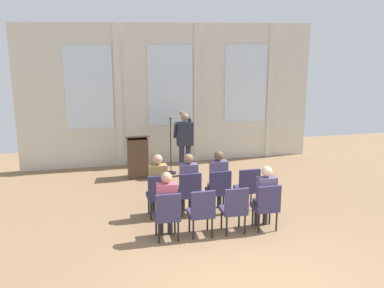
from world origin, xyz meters
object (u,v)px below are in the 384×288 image
object	(u,v)px
audience_r0_c2	(218,178)
audience_r1_c3	(265,194)
chair_r0_c2	(219,188)
chair_r1_c2	(235,207)
mic_stand	(171,161)
lectern	(138,157)
chair_r0_c0	(159,193)
speaker	(185,139)
chair_r0_c3	(248,186)
chair_r0_c1	(189,191)
audience_r0_c1	(188,180)
audience_r1_c0	(167,202)
audience_r0_c0	(158,182)
chair_r1_c1	(202,210)
chair_r1_c0	(167,213)
chair_r1_c3	(267,204)

from	to	relation	value
audience_r0_c2	audience_r1_c3	size ratio (longest dim) A/B	1.04
chair_r0_c2	chair_r1_c2	size ratio (longest dim) A/B	1.00
mic_stand	lectern	size ratio (longest dim) A/B	1.34
lectern	chair_r0_c0	size ratio (longest dim) A/B	1.23
speaker	lectern	bearing A→B (deg)	173.95
chair_r0_c3	chair_r1_c2	bearing A→B (deg)	-120.95
chair_r0_c1	chair_r0_c3	bearing A→B (deg)	0.00
lectern	mic_stand	bearing A→B (deg)	6.21
audience_r0_c2	chair_r1_c2	world-z (taller)	audience_r0_c2
audience_r0_c1	audience_r1_c0	distance (m)	1.25
audience_r0_c0	audience_r0_c1	bearing A→B (deg)	0.12
audience_r0_c0	audience_r1_c3	bearing A→B (deg)	-28.99
chair_r0_c2	lectern	bearing A→B (deg)	117.01
chair_r1_c1	chair_r1_c2	distance (m)	0.64
chair_r0_c1	chair_r1_c0	bearing A→B (deg)	-120.95
chair_r0_c2	chair_r1_c3	world-z (taller)	same
audience_r0_c2	audience_r1_c3	xyz separation A→B (m)	(0.64, -1.07, -0.03)
chair_r1_c1	chair_r1_c3	xyz separation A→B (m)	(1.29, 0.00, 0.00)
audience_r0_c2	audience_r0_c0	bearing A→B (deg)	-180.00
audience_r0_c2	chair_r0_c3	distance (m)	0.68
speaker	chair_r0_c3	world-z (taller)	speaker
chair_r1_c0	audience_r0_c1	bearing A→B (deg)	60.86
audience_r0_c0	chair_r1_c0	bearing A→B (deg)	-90.00
chair_r1_c0	audience_r1_c3	xyz separation A→B (m)	(1.93, 0.08, 0.18)
chair_r0_c0	chair_r0_c3	size ratio (longest dim) A/B	1.00
chair_r0_c3	audience_r1_c0	xyz separation A→B (m)	(-1.93, -0.99, 0.19)
chair_r1_c2	mic_stand	bearing A→B (deg)	97.41
speaker	audience_r1_c0	bearing A→B (deg)	-107.01
chair_r0_c1	audience_r0_c2	world-z (taller)	audience_r0_c2
chair_r1_c2	chair_r0_c0	bearing A→B (deg)	140.18
chair_r0_c0	chair_r0_c2	size ratio (longest dim) A/B	1.00
chair_r1_c2	chair_r1_c3	world-z (taller)	same
audience_r0_c1	chair_r1_c3	xyz separation A→B (m)	(1.29, -1.16, -0.20)
mic_stand	lectern	distance (m)	0.93
lectern	chair_r0_c2	world-z (taller)	lectern
chair_r0_c0	chair_r1_c0	world-z (taller)	same
mic_stand	chair_r1_c0	world-z (taller)	mic_stand
chair_r0_c1	speaker	bearing A→B (deg)	79.95
chair_r0_c3	chair_r1_c1	distance (m)	1.68
speaker	chair_r0_c3	distance (m)	2.81
lectern	chair_r1_c2	size ratio (longest dim) A/B	1.23
audience_r0_c1	chair_r1_c1	world-z (taller)	audience_r0_c1
lectern	audience_r0_c1	bearing A→B (deg)	-74.01
audience_r0_c2	chair_r1_c3	size ratio (longest dim) A/B	1.43
chair_r0_c1	audience_r0_c1	distance (m)	0.21
speaker	mic_stand	size ratio (longest dim) A/B	1.09
mic_stand	audience_r1_c3	size ratio (longest dim) A/B	1.21
audience_r0_c0	audience_r0_c2	distance (m)	1.29
lectern	audience_r1_c0	world-z (taller)	audience_r1_c0
mic_stand	chair_r0_c0	bearing A→B (deg)	-105.05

